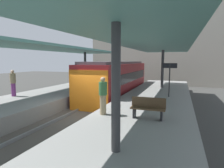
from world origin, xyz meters
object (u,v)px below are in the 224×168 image
(platform_bench, at_px, (148,107))
(passenger_mid_platform, at_px, (103,95))
(commuter_train, at_px, (117,79))
(passenger_far_end, at_px, (13,83))
(platform_sign, at_px, (170,72))

(platform_bench, relative_size, passenger_mid_platform, 0.84)
(commuter_train, relative_size, passenger_mid_platform, 6.89)
(commuter_train, relative_size, passenger_far_end, 6.51)
(platform_sign, relative_size, passenger_far_end, 1.25)
(platform_bench, xyz_separation_m, platform_sign, (0.52, 5.19, 1.16))
(commuter_train, height_order, platform_sign, commuter_train)
(passenger_mid_platform, xyz_separation_m, passenger_far_end, (-7.33, 1.97, 0.05))
(platform_sign, distance_m, passenger_mid_platform, 5.88)
(platform_bench, distance_m, passenger_mid_platform, 2.00)
(commuter_train, xyz_separation_m, passenger_far_end, (-5.17, -6.51, 0.19))
(platform_sign, bearing_deg, passenger_far_end, -161.37)
(platform_sign, distance_m, passenger_far_end, 10.38)
(platform_sign, bearing_deg, platform_bench, -95.73)
(platform_sign, bearing_deg, commuter_train, 145.44)
(passenger_mid_platform, height_order, passenger_far_end, passenger_far_end)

